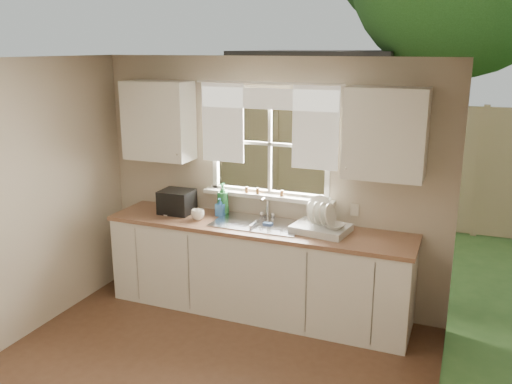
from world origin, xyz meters
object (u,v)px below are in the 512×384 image
at_px(dish_rack, 321,225).
at_px(cup, 198,215).
at_px(soap_bottle_a, 223,199).
at_px(black_appliance, 177,202).

distance_m(dish_rack, cup, 1.24).
distance_m(dish_rack, soap_bottle_a, 1.10).
bearing_deg(black_appliance, cup, -23.61).
xyz_separation_m(dish_rack, soap_bottle_a, (-1.08, 0.16, 0.10)).
xyz_separation_m(cup, black_appliance, (-0.31, 0.13, 0.07)).
distance_m(soap_bottle_a, black_appliance, 0.48).
relative_size(soap_bottle_a, black_appliance, 1.00).
bearing_deg(soap_bottle_a, cup, -102.30).
distance_m(soap_bottle_a, cup, 0.32).
xyz_separation_m(soap_bottle_a, cup, (-0.15, -0.26, -0.11)).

